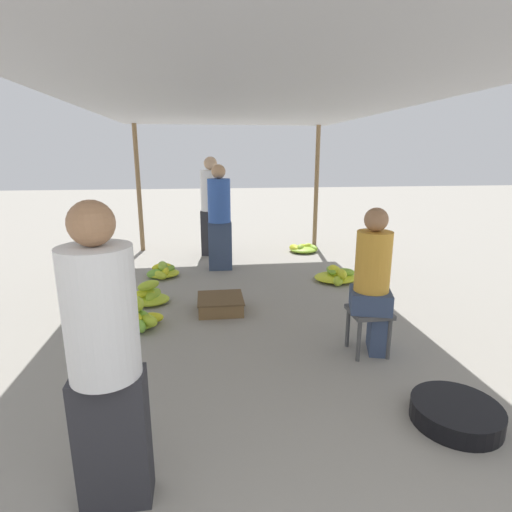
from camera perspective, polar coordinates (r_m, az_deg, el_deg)
canopy_post_back_left at (r=7.54m, az=-16.41°, el=9.14°), size 0.08×0.08×2.25m
canopy_post_back_right at (r=7.74m, az=8.62°, el=9.68°), size 0.08×0.08×2.25m
canopy_tarp at (r=4.43m, az=-1.23°, el=21.27°), size 3.67×6.50×0.04m
vendor_foreground at (r=2.06m, az=-20.74°, el=-13.55°), size 0.35×0.34×1.55m
stool at (r=3.70m, az=15.81°, el=-8.55°), size 0.34×0.34×0.41m
vendor_seated at (r=3.60m, az=16.43°, el=-3.32°), size 0.42×0.42×1.31m
basin_black at (r=3.15m, az=26.66°, el=-19.44°), size 0.58×0.58×0.13m
banana_pile_left_0 at (r=4.30m, az=-16.27°, el=-8.56°), size 0.44×0.43×0.33m
banana_pile_left_1 at (r=4.95m, az=-14.82°, el=-5.52°), size 0.45×0.42×0.30m
banana_pile_left_2 at (r=5.95m, az=-13.21°, el=-2.15°), size 0.47×0.51×0.22m
banana_pile_right_0 at (r=7.32m, az=6.73°, el=1.03°), size 0.54×0.42×0.15m
banana_pile_right_1 at (r=5.72m, az=11.44°, el=-2.73°), size 0.60×0.61×0.23m
crate_near at (r=4.59m, az=-5.10°, el=-6.84°), size 0.51×0.51×0.16m
shopper_walking_mid at (r=6.97m, az=-6.37°, el=7.23°), size 0.40×0.40×1.70m
shopper_walking_far at (r=6.06m, az=-5.24°, el=5.66°), size 0.36×0.34×1.59m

